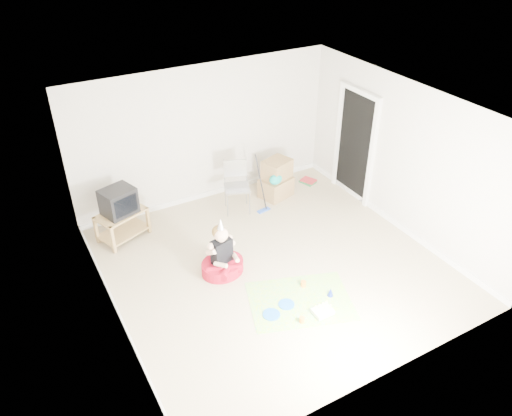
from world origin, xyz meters
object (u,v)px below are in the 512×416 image
tv_stand (122,223)px  seated_woman (222,261)px  cardboard_boxes (276,179)px  birthday_cake (323,312)px  folding_chair (237,188)px  crt_tv (118,201)px

tv_stand → seated_woman: size_ratio=0.95×
cardboard_boxes → birthday_cake: 3.32m
folding_chair → seated_woman: (-1.03, -1.48, -0.26)m
folding_chair → seated_woman: bearing=-124.8°
tv_stand → crt_tv: crt_tv is taller
seated_woman → folding_chair: bearing=55.2°
crt_tv → tv_stand: bearing=-44.7°
cardboard_boxes → seated_woman: 2.51m
tv_stand → folding_chair: folding_chair is taller
tv_stand → birthday_cake: tv_stand is taller
tv_stand → folding_chair: 2.13m
tv_stand → seated_woman: (1.08, -1.66, -0.08)m
tv_stand → folding_chair: size_ratio=0.95×
tv_stand → cardboard_boxes: (3.02, -0.08, 0.06)m
crt_tv → birthday_cake: bearing=-77.4°
birthday_cake → tv_stand: bearing=120.8°
folding_chair → birthday_cake: bearing=-94.0°
crt_tv → cardboard_boxes: size_ratio=0.70×
crt_tv → folding_chair: bearing=-23.0°
cardboard_boxes → seated_woman: bearing=-140.8°
birthday_cake → seated_woman: bearing=118.2°
cardboard_boxes → birthday_cake: size_ratio=2.71×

